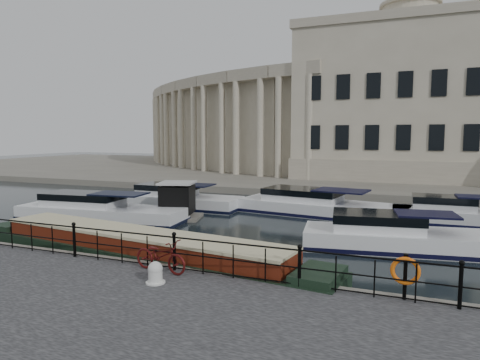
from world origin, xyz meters
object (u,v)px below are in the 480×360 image
life_ring_post (405,272)px  bicycle (160,256)px  mooring_bollard (155,273)px  harbour_hut (177,202)px  narrowboat (136,253)px

life_ring_post → bicycle: bearing=-177.0°
bicycle → life_ring_post: (7.06, 0.37, 0.24)m
mooring_bollard → harbour_hut: (-5.69, 10.98, 0.11)m
bicycle → life_ring_post: size_ratio=1.62×
mooring_bollard → harbour_hut: harbour_hut is taller
mooring_bollard → narrowboat: 4.11m
life_ring_post → mooring_bollard: bearing=-168.8°
narrowboat → harbour_hut: 8.53m
bicycle → harbour_hut: harbour_hut is taller
life_ring_post → narrowboat: (-9.44, 1.66, -0.94)m
harbour_hut → mooring_bollard: bearing=-78.5°
mooring_bollard → life_ring_post: life_ring_post is taller
mooring_bollard → harbour_hut: bearing=117.4°
life_ring_post → harbour_hut: (-12.33, 9.67, -0.35)m
harbour_hut → life_ring_post: bearing=-54.0°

